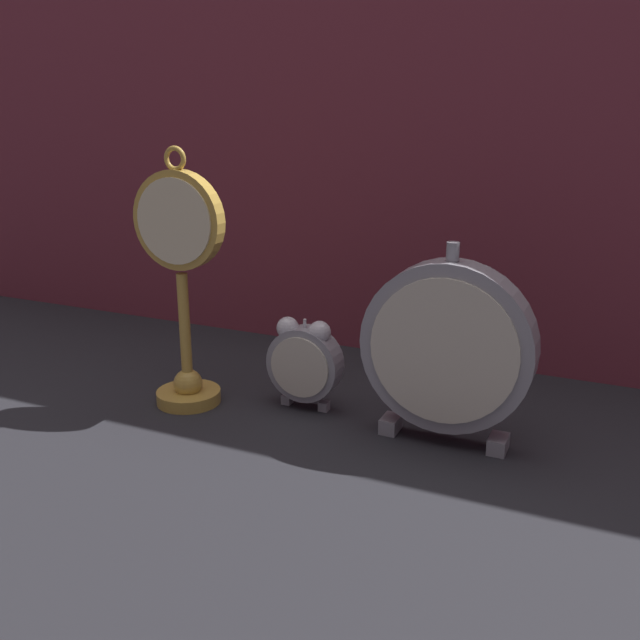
% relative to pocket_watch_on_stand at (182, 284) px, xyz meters
% --- Properties ---
extents(ground_plane, '(4.00, 4.00, 0.00)m').
position_rel_pocket_watch_on_stand_xyz_m(ground_plane, '(0.16, -0.03, -0.16)').
color(ground_plane, '#232328').
extents(fabric_backdrop_drape, '(1.66, 0.01, 0.77)m').
position_rel_pocket_watch_on_stand_xyz_m(fabric_backdrop_drape, '(0.16, 0.30, 0.23)').
color(fabric_backdrop_drape, brown).
rests_on(fabric_backdrop_drape, ground_plane).
extents(pocket_watch_on_stand, '(0.12, 0.08, 0.32)m').
position_rel_pocket_watch_on_stand_xyz_m(pocket_watch_on_stand, '(0.00, 0.00, 0.00)').
color(pocket_watch_on_stand, gold).
rests_on(pocket_watch_on_stand, ground_plane).
extents(alarm_clock_twin_bell, '(0.09, 0.03, 0.12)m').
position_rel_pocket_watch_on_stand_xyz_m(alarm_clock_twin_bell, '(0.14, 0.05, -0.09)').
color(alarm_clock_twin_bell, gray).
rests_on(alarm_clock_twin_bell, ground_plane).
extents(mantel_clock_silver, '(0.19, 0.04, 0.23)m').
position_rel_pocket_watch_on_stand_xyz_m(mantel_clock_silver, '(0.33, 0.03, -0.04)').
color(mantel_clock_silver, gray).
rests_on(mantel_clock_silver, ground_plane).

